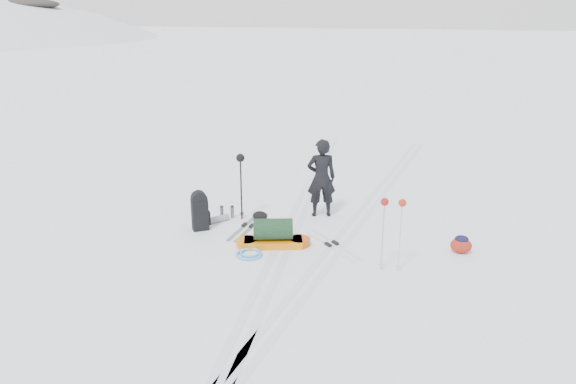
{
  "coord_description": "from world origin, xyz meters",
  "views": [
    {
      "loc": [
        2.66,
        -10.44,
        4.61
      ],
      "look_at": [
        -0.02,
        0.07,
        0.95
      ],
      "focal_mm": 35.0,
      "sensor_mm": 36.0,
      "label": 1
    }
  ],
  "objects_px": {
    "skier": "(321,178)",
    "expedition_rucksack": "(202,211)",
    "pulk_sled": "(273,236)",
    "ski_poles_black": "(241,166)"
  },
  "relations": [
    {
      "from": "expedition_rucksack",
      "to": "ski_poles_black",
      "type": "relative_size",
      "value": 0.61
    },
    {
      "from": "pulk_sled",
      "to": "expedition_rucksack",
      "type": "relative_size",
      "value": 1.67
    },
    {
      "from": "skier",
      "to": "ski_poles_black",
      "type": "relative_size",
      "value": 1.19
    },
    {
      "from": "pulk_sled",
      "to": "ski_poles_black",
      "type": "relative_size",
      "value": 1.02
    },
    {
      "from": "expedition_rucksack",
      "to": "pulk_sled",
      "type": "bearing_deg",
      "value": -49.84
    },
    {
      "from": "pulk_sled",
      "to": "expedition_rucksack",
      "type": "distance_m",
      "value": 1.79
    },
    {
      "from": "skier",
      "to": "expedition_rucksack",
      "type": "bearing_deg",
      "value": 12.73
    },
    {
      "from": "skier",
      "to": "expedition_rucksack",
      "type": "relative_size",
      "value": 1.94
    },
    {
      "from": "skier",
      "to": "ski_poles_black",
      "type": "distance_m",
      "value": 1.83
    },
    {
      "from": "skier",
      "to": "expedition_rucksack",
      "type": "height_order",
      "value": "skier"
    }
  ]
}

